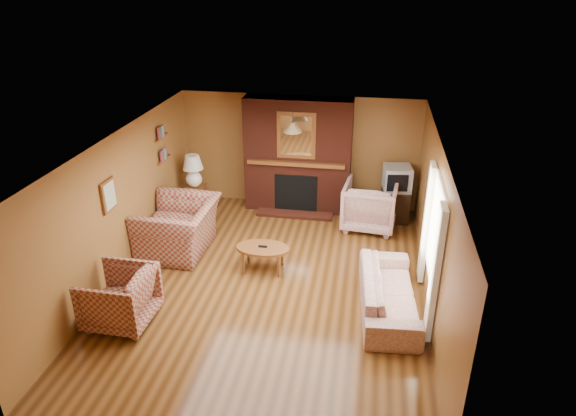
% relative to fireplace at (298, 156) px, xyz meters
% --- Properties ---
extents(floor, '(6.50, 6.50, 0.00)m').
position_rel_fireplace_xyz_m(floor, '(0.00, -2.98, -1.18)').
color(floor, '#47270F').
rests_on(floor, ground).
extents(ceiling, '(6.50, 6.50, 0.00)m').
position_rel_fireplace_xyz_m(ceiling, '(0.00, -2.98, 1.22)').
color(ceiling, white).
rests_on(ceiling, wall_back).
extents(wall_back, '(6.50, 0.00, 6.50)m').
position_rel_fireplace_xyz_m(wall_back, '(0.00, 0.27, 0.02)').
color(wall_back, olive).
rests_on(wall_back, floor).
extents(wall_front, '(6.50, 0.00, 6.50)m').
position_rel_fireplace_xyz_m(wall_front, '(0.00, -6.23, 0.02)').
color(wall_front, olive).
rests_on(wall_front, floor).
extents(wall_left, '(0.00, 6.50, 6.50)m').
position_rel_fireplace_xyz_m(wall_left, '(-2.50, -2.98, 0.02)').
color(wall_left, olive).
rests_on(wall_left, floor).
extents(wall_right, '(0.00, 6.50, 6.50)m').
position_rel_fireplace_xyz_m(wall_right, '(2.50, -2.98, 0.02)').
color(wall_right, olive).
rests_on(wall_right, floor).
extents(fireplace, '(2.20, 0.82, 2.40)m').
position_rel_fireplace_xyz_m(fireplace, '(0.00, 0.00, 0.00)').
color(fireplace, '#4D1B10').
rests_on(fireplace, floor).
extents(window_right, '(0.10, 1.85, 2.00)m').
position_rel_fireplace_xyz_m(window_right, '(2.45, -3.18, -0.06)').
color(window_right, beige).
rests_on(window_right, wall_right).
extents(bookshelf, '(0.09, 0.55, 0.71)m').
position_rel_fireplace_xyz_m(bookshelf, '(-2.44, -1.08, 0.48)').
color(bookshelf, brown).
rests_on(bookshelf, wall_left).
extents(botanical_print, '(0.05, 0.40, 0.50)m').
position_rel_fireplace_xyz_m(botanical_print, '(-2.47, -3.28, 0.37)').
color(botanical_print, brown).
rests_on(botanical_print, wall_left).
extents(pendant_light, '(0.36, 0.36, 0.48)m').
position_rel_fireplace_xyz_m(pendant_light, '(0.00, -0.68, 0.82)').
color(pendant_light, black).
rests_on(pendant_light, ceiling).
extents(plaid_loveseat, '(1.28, 1.46, 0.94)m').
position_rel_fireplace_xyz_m(plaid_loveseat, '(-1.85, -2.16, -0.71)').
color(plaid_loveseat, maroon).
rests_on(plaid_loveseat, floor).
extents(plaid_armchair, '(0.96, 0.93, 0.85)m').
position_rel_fireplace_xyz_m(plaid_armchair, '(-1.95, -4.32, -0.76)').
color(plaid_armchair, maroon).
rests_on(plaid_armchair, floor).
extents(floral_sofa, '(0.95, 2.10, 0.60)m').
position_rel_fireplace_xyz_m(floral_sofa, '(1.90, -3.35, -0.88)').
color(floral_sofa, beige).
rests_on(floral_sofa, floor).
extents(floral_armchair, '(1.11, 1.14, 0.95)m').
position_rel_fireplace_xyz_m(floral_armchair, '(1.55, -0.64, -0.71)').
color(floral_armchair, beige).
rests_on(floral_armchair, floor).
extents(coffee_table, '(0.91, 0.57, 0.47)m').
position_rel_fireplace_xyz_m(coffee_table, '(-0.21, -2.58, -0.79)').
color(coffee_table, brown).
rests_on(coffee_table, floor).
extents(side_table, '(0.45, 0.45, 0.58)m').
position_rel_fireplace_xyz_m(side_table, '(-2.10, -0.53, -0.89)').
color(side_table, brown).
rests_on(side_table, floor).
extents(table_lamp, '(0.42, 0.42, 0.69)m').
position_rel_fireplace_xyz_m(table_lamp, '(-2.10, -0.53, -0.22)').
color(table_lamp, white).
rests_on(table_lamp, side_table).
extents(tv_stand, '(0.64, 0.58, 0.66)m').
position_rel_fireplace_xyz_m(tv_stand, '(2.05, -0.18, -0.85)').
color(tv_stand, black).
rests_on(tv_stand, floor).
extents(crt_tv, '(0.59, 0.59, 0.49)m').
position_rel_fireplace_xyz_m(crt_tv, '(2.05, -0.19, -0.28)').
color(crt_tv, '#A3A6AB').
rests_on(crt_tv, tv_stand).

